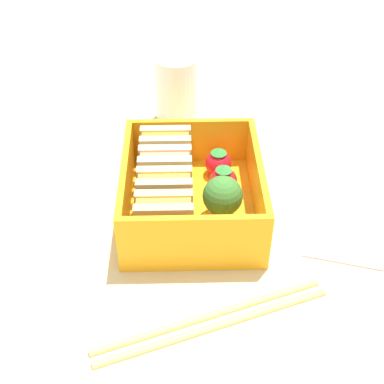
% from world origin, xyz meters
% --- Properties ---
extents(ground_plane, '(1.20, 1.20, 0.02)m').
position_xyz_m(ground_plane, '(0.00, 0.00, -0.01)').
color(ground_plane, '#D5BE8A').
extents(bento_tray, '(0.15, 0.13, 0.01)m').
position_xyz_m(bento_tray, '(0.00, 0.00, 0.01)').
color(bento_tray, '#F5A119').
rests_on(bento_tray, ground_plane).
extents(bento_rim, '(0.15, 0.13, 0.05)m').
position_xyz_m(bento_rim, '(0.00, 0.00, 0.04)').
color(bento_rim, '#F5A119').
rests_on(bento_rim, bento_tray).
extents(sandwich_left, '(0.03, 0.05, 0.05)m').
position_xyz_m(sandwich_left, '(-0.05, 0.03, 0.04)').
color(sandwich_left, tan).
rests_on(sandwich_left, bento_tray).
extents(sandwich_center_left, '(0.03, 0.05, 0.05)m').
position_xyz_m(sandwich_center_left, '(-0.02, 0.03, 0.04)').
color(sandwich_center_left, tan).
rests_on(sandwich_center_left, bento_tray).
extents(sandwich_center, '(0.03, 0.05, 0.05)m').
position_xyz_m(sandwich_center, '(0.02, 0.03, 0.04)').
color(sandwich_center, beige).
rests_on(sandwich_center, bento_tray).
extents(sandwich_center_right, '(0.03, 0.05, 0.05)m').
position_xyz_m(sandwich_center_right, '(0.05, 0.03, 0.04)').
color(sandwich_center_right, '#DBBF81').
rests_on(sandwich_center_right, bento_tray).
extents(carrot_stick_far_left, '(0.04, 0.05, 0.01)m').
position_xyz_m(carrot_stick_far_left, '(-0.05, -0.02, 0.02)').
color(carrot_stick_far_left, orange).
rests_on(carrot_stick_far_left, bento_tray).
extents(broccoli_floret, '(0.04, 0.04, 0.05)m').
position_xyz_m(broccoli_floret, '(-0.02, -0.03, 0.04)').
color(broccoli_floret, '#97BE5F').
rests_on(broccoli_floret, bento_tray).
extents(strawberry_far_left, '(0.03, 0.03, 0.03)m').
position_xyz_m(strawberry_far_left, '(0.02, -0.03, 0.03)').
color(strawberry_far_left, red).
rests_on(strawberry_far_left, bento_tray).
extents(strawberry_left, '(0.03, 0.03, 0.03)m').
position_xyz_m(strawberry_left, '(0.05, -0.03, 0.03)').
color(strawberry_left, red).
rests_on(strawberry_left, bento_tray).
extents(chopstick_pair, '(0.08, 0.19, 0.01)m').
position_xyz_m(chopstick_pair, '(-0.13, -0.01, 0.00)').
color(chopstick_pair, tan).
rests_on(chopstick_pair, ground_plane).
extents(drinking_glass, '(0.05, 0.05, 0.08)m').
position_xyz_m(drinking_glass, '(0.17, 0.01, 0.04)').
color(drinking_glass, white).
rests_on(drinking_glass, ground_plane).
extents(folded_napkin, '(0.13, 0.13, 0.00)m').
position_xyz_m(folded_napkin, '(-0.03, -0.16, 0.00)').
color(folded_napkin, silver).
rests_on(folded_napkin, ground_plane).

